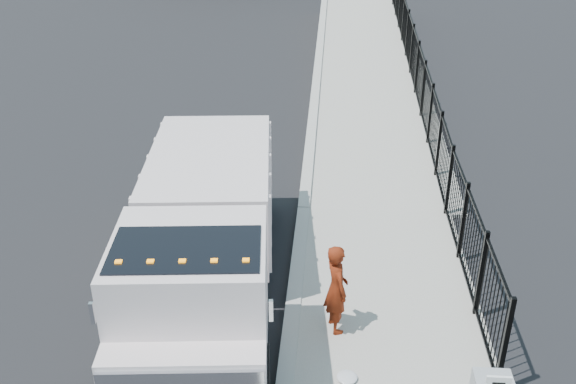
{
  "coord_description": "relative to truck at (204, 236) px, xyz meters",
  "views": [
    {
      "loc": [
        0.66,
        -10.27,
        7.97
      ],
      "look_at": [
        -0.25,
        2.0,
        1.6
      ],
      "focal_mm": 40.0,
      "sensor_mm": 36.0,
      "label": 1
    }
  ],
  "objects": [
    {
      "name": "worker",
      "position": [
        2.58,
        -0.81,
        -0.51
      ],
      "size": [
        0.63,
        0.76,
        1.8
      ],
      "primitive_type": "imported",
      "rotation": [
        0.0,
        0.0,
        1.92
      ],
      "color": "maroon",
      "rests_on": "sidewalk"
    },
    {
      "name": "debris",
      "position": [
        2.8,
        -2.16,
        -1.36
      ],
      "size": [
        0.36,
        0.36,
        0.09
      ],
      "primitive_type": "ellipsoid",
      "color": "silver",
      "rests_on": "sidewalk"
    },
    {
      "name": "curb",
      "position": [
        1.75,
        -2.16,
        -1.45
      ],
      "size": [
        0.3,
        12.0,
        0.16
      ],
      "primitive_type": "cube",
      "color": "#ADAAA3",
      "rests_on": "ground"
    },
    {
      "name": "arrow_sign",
      "position": [
        4.85,
        -3.5,
        -0.05
      ],
      "size": [
        0.35,
        0.04,
        0.22
      ],
      "primitive_type": "cube",
      "color": "white",
      "rests_on": "utility_cabinet"
    },
    {
      "name": "ground",
      "position": [
        1.75,
        -0.16,
        -1.53
      ],
      "size": [
        120.0,
        120.0,
        0.0
      ],
      "primitive_type": "plane",
      "color": "black",
      "rests_on": "ground"
    },
    {
      "name": "iron_fence",
      "position": [
        5.3,
        11.84,
        -0.63
      ],
      "size": [
        0.1,
        28.0,
        1.8
      ],
      "primitive_type": "cube",
      "color": "black",
      "rests_on": "ground"
    },
    {
      "name": "truck",
      "position": [
        0.0,
        0.0,
        0.0
      ],
      "size": [
        3.28,
        8.14,
        2.72
      ],
      "rotation": [
        0.0,
        0.0,
        0.1
      ],
      "color": "black",
      "rests_on": "ground"
    },
    {
      "name": "ramp",
      "position": [
        3.87,
        15.84,
        -1.53
      ],
      "size": [
        3.95,
        24.06,
        3.19
      ],
      "primitive_type": "cube",
      "rotation": [
        0.06,
        0.0,
        0.0
      ],
      "color": "#9E998E",
      "rests_on": "ground"
    }
  ]
}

